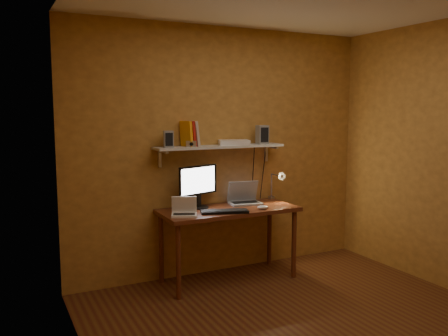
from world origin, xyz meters
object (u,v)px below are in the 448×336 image
keyboard (225,211)px  desk_lamp (277,182)px  shelf_camera (191,144)px  netbook (184,210)px  desk (229,217)px  wall_shelf (220,147)px  router (234,142)px  mouse (263,207)px  monitor (198,184)px  speaker_left (168,139)px  laptop (244,198)px  speaker_right (262,135)px

keyboard → desk_lamp: 0.86m
desk_lamp → shelf_camera: bearing=179.1°
netbook → shelf_camera: size_ratio=2.71×
desk → wall_shelf: 0.72m
wall_shelf → netbook: wall_shelf is taller
netbook → keyboard: size_ratio=0.62×
shelf_camera → router: shelf_camera is taller
desk → netbook: netbook is taller
mouse → router: 0.75m
desk → shelf_camera: bearing=157.7°
router → monitor: bearing=-175.7°
netbook → speaker_left: size_ratio=1.75×
desk_lamp → speaker_left: speaker_left is taller
laptop → router: (-0.10, 0.04, 0.59)m
desk → wall_shelf: wall_shelf is taller
keyboard → speaker_right: size_ratio=2.30×
wall_shelf → router: (0.15, -0.01, 0.04)m
keyboard → router: size_ratio=1.47×
netbook → router: (0.68, 0.29, 0.60)m
speaker_right → desk: bearing=-155.9°
netbook → mouse: bearing=16.9°
mouse → router: router is taller
monitor → speaker_left: speaker_left is taller
monitor → desk_lamp: 0.93m
speaker_right → shelf_camera: bearing=-173.3°
netbook → speaker_right: bearing=38.8°
shelf_camera → desk: bearing=-22.3°
laptop → speaker_right: bearing=17.1°
desk → monitor: bearing=150.6°
wall_shelf → speaker_right: speaker_right is taller
mouse → keyboard: bearing=-164.7°
desk_lamp → speaker_left: 1.32m
laptop → wall_shelf: bearing=176.8°
speaker_left → desk: bearing=-8.6°
desk_lamp → speaker_right: speaker_right is taller
mouse → speaker_left: (-0.85, 0.38, 0.69)m
wall_shelf → mouse: size_ratio=12.87×
shelf_camera → laptop: bearing=0.2°
laptop → speaker_left: (-0.82, 0.05, 0.64)m
shelf_camera → router: bearing=4.6°
desk → laptop: bearing=29.2°
desk → speaker_right: speaker_right is taller
netbook → speaker_right: speaker_right is taller
router → wall_shelf: bearing=175.6°
desk → desk_lamp: desk_lamp is taller
keyboard → speaker_right: speaker_right is taller
router → laptop: bearing=-20.7°
desk → keyboard: keyboard is taller
wall_shelf → keyboard: (-0.13, -0.36, -0.60)m
keyboard → shelf_camera: 0.74m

